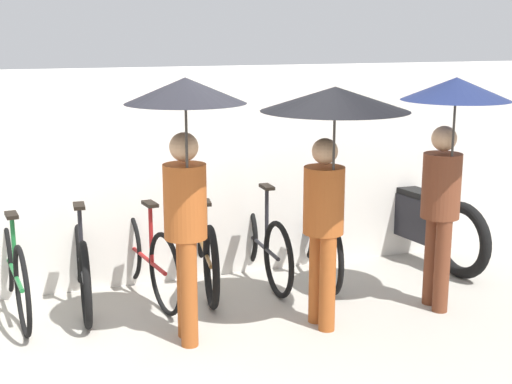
{
  "coord_description": "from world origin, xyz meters",
  "views": [
    {
      "loc": [
        -1.35,
        -4.48,
        2.34
      ],
      "look_at": [
        0.58,
        1.02,
        1.0
      ],
      "focal_mm": 50.0,
      "sensor_mm": 36.0,
      "label": 1
    }
  ],
  "objects_px": {
    "parked_bicycle_3": "(204,247)",
    "pedestrian_trailing": "(450,137)",
    "motorcycle": "(416,220)",
    "pedestrian_leading": "(185,148)",
    "parked_bicycle_0": "(13,268)",
    "parked_bicycle_4": "(260,242)",
    "parked_bicycle_1": "(81,263)",
    "pedestrian_center": "(332,135)",
    "parked_bicycle_2": "(145,255)",
    "parked_bicycle_5": "(317,240)"
  },
  "relations": [
    {
      "from": "pedestrian_leading",
      "to": "pedestrian_trailing",
      "type": "height_order",
      "value": "pedestrian_leading"
    },
    {
      "from": "parked_bicycle_2",
      "to": "pedestrian_trailing",
      "type": "relative_size",
      "value": 0.85
    },
    {
      "from": "parked_bicycle_1",
      "to": "pedestrian_trailing",
      "type": "distance_m",
      "value": 3.27
    },
    {
      "from": "parked_bicycle_0",
      "to": "parked_bicycle_2",
      "type": "relative_size",
      "value": 1.06
    },
    {
      "from": "parked_bicycle_5",
      "to": "parked_bicycle_1",
      "type": "bearing_deg",
      "value": 99.67
    },
    {
      "from": "parked_bicycle_5",
      "to": "pedestrian_leading",
      "type": "bearing_deg",
      "value": 135.82
    },
    {
      "from": "parked_bicycle_3",
      "to": "pedestrian_leading",
      "type": "bearing_deg",
      "value": 168.41
    },
    {
      "from": "parked_bicycle_0",
      "to": "parked_bicycle_5",
      "type": "relative_size",
      "value": 1.06
    },
    {
      "from": "parked_bicycle_3",
      "to": "motorcycle",
      "type": "xyz_separation_m",
      "value": [
        2.28,
        0.04,
        0.04
      ]
    },
    {
      "from": "parked_bicycle_3",
      "to": "parked_bicycle_4",
      "type": "bearing_deg",
      "value": -82.63
    },
    {
      "from": "parked_bicycle_4",
      "to": "pedestrian_leading",
      "type": "bearing_deg",
      "value": 141.05
    },
    {
      "from": "parked_bicycle_5",
      "to": "pedestrian_trailing",
      "type": "xyz_separation_m",
      "value": [
        0.61,
        -1.19,
        1.13
      ]
    },
    {
      "from": "parked_bicycle_2",
      "to": "parked_bicycle_4",
      "type": "distance_m",
      "value": 1.12
    },
    {
      "from": "parked_bicycle_2",
      "to": "pedestrian_center",
      "type": "height_order",
      "value": "pedestrian_center"
    },
    {
      "from": "pedestrian_center",
      "to": "parked_bicycle_2",
      "type": "bearing_deg",
      "value": -49.05
    },
    {
      "from": "pedestrian_leading",
      "to": "pedestrian_trailing",
      "type": "xyz_separation_m",
      "value": [
        2.17,
        -0.05,
        -0.02
      ]
    },
    {
      "from": "pedestrian_trailing",
      "to": "motorcycle",
      "type": "distance_m",
      "value": 1.78
    },
    {
      "from": "parked_bicycle_1",
      "to": "parked_bicycle_3",
      "type": "height_order",
      "value": "parked_bicycle_1"
    },
    {
      "from": "parked_bicycle_1",
      "to": "pedestrian_center",
      "type": "xyz_separation_m",
      "value": [
        1.77,
        -1.24,
        1.2
      ]
    },
    {
      "from": "parked_bicycle_0",
      "to": "parked_bicycle_4",
      "type": "height_order",
      "value": "parked_bicycle_4"
    },
    {
      "from": "parked_bicycle_2",
      "to": "parked_bicycle_3",
      "type": "relative_size",
      "value": 0.92
    },
    {
      "from": "parked_bicycle_3",
      "to": "pedestrian_center",
      "type": "height_order",
      "value": "pedestrian_center"
    },
    {
      "from": "parked_bicycle_5",
      "to": "motorcycle",
      "type": "bearing_deg",
      "value": -74.49
    },
    {
      "from": "pedestrian_center",
      "to": "pedestrian_trailing",
      "type": "distance_m",
      "value": 1.07
    },
    {
      "from": "parked_bicycle_3",
      "to": "parked_bicycle_5",
      "type": "distance_m",
      "value": 1.12
    },
    {
      "from": "pedestrian_trailing",
      "to": "parked_bicycle_0",
      "type": "bearing_deg",
      "value": -14.23
    },
    {
      "from": "parked_bicycle_1",
      "to": "pedestrian_leading",
      "type": "distance_m",
      "value": 1.75
    },
    {
      "from": "parked_bicycle_0",
      "to": "pedestrian_center",
      "type": "xyz_separation_m",
      "value": [
        2.32,
        -1.23,
        1.18
      ]
    },
    {
      "from": "parked_bicycle_4",
      "to": "parked_bicycle_5",
      "type": "bearing_deg",
      "value": -96.04
    },
    {
      "from": "parked_bicycle_4",
      "to": "motorcycle",
      "type": "bearing_deg",
      "value": -87.48
    },
    {
      "from": "parked_bicycle_5",
      "to": "pedestrian_leading",
      "type": "height_order",
      "value": "pedestrian_leading"
    },
    {
      "from": "parked_bicycle_1",
      "to": "pedestrian_trailing",
      "type": "height_order",
      "value": "pedestrian_trailing"
    },
    {
      "from": "motorcycle",
      "to": "parked_bicycle_4",
      "type": "bearing_deg",
      "value": 83.22
    },
    {
      "from": "pedestrian_leading",
      "to": "motorcycle",
      "type": "xyz_separation_m",
      "value": [
        2.72,
        1.26,
        -1.1
      ]
    },
    {
      "from": "parked_bicycle_4",
      "to": "parked_bicycle_1",
      "type": "bearing_deg",
      "value": 93.05
    },
    {
      "from": "parked_bicycle_2",
      "to": "parked_bicycle_5",
      "type": "relative_size",
      "value": 1.0
    },
    {
      "from": "parked_bicycle_3",
      "to": "pedestrian_trailing",
      "type": "relative_size",
      "value": 0.92
    },
    {
      "from": "parked_bicycle_3",
      "to": "parked_bicycle_5",
      "type": "bearing_deg",
      "value": -85.47
    },
    {
      "from": "parked_bicycle_4",
      "to": "pedestrian_leading",
      "type": "distance_m",
      "value": 1.94
    },
    {
      "from": "pedestrian_center",
      "to": "pedestrian_trailing",
      "type": "relative_size",
      "value": 0.98
    },
    {
      "from": "parked_bicycle_3",
      "to": "motorcycle",
      "type": "relative_size",
      "value": 0.88
    },
    {
      "from": "pedestrian_center",
      "to": "motorcycle",
      "type": "distance_m",
      "value": 2.41
    },
    {
      "from": "parked_bicycle_5",
      "to": "pedestrian_trailing",
      "type": "distance_m",
      "value": 1.75
    },
    {
      "from": "parked_bicycle_4",
      "to": "parked_bicycle_0",
      "type": "bearing_deg",
      "value": 92.6
    },
    {
      "from": "parked_bicycle_0",
      "to": "parked_bicycle_4",
      "type": "bearing_deg",
      "value": -94.23
    },
    {
      "from": "parked_bicycle_1",
      "to": "parked_bicycle_0",
      "type": "bearing_deg",
      "value": 93.0
    },
    {
      "from": "pedestrian_leading",
      "to": "pedestrian_center",
      "type": "distance_m",
      "value": 1.1
    },
    {
      "from": "pedestrian_leading",
      "to": "pedestrian_trailing",
      "type": "distance_m",
      "value": 2.17
    },
    {
      "from": "pedestrian_trailing",
      "to": "parked_bicycle_1",
      "type": "bearing_deg",
      "value": -17.74
    },
    {
      "from": "pedestrian_leading",
      "to": "parked_bicycle_1",
      "type": "bearing_deg",
      "value": -54.13
    }
  ]
}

